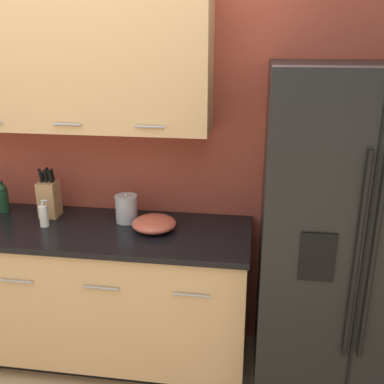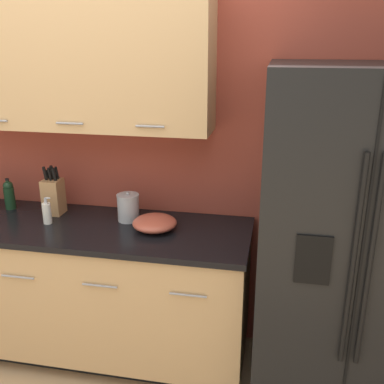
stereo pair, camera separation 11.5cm
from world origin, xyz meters
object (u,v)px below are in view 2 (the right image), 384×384
object	(u,v)px
steel_canister	(128,207)
oil_bottle	(9,194)
soap_dispenser	(47,213)
knife_block	(53,196)
refrigerator	(347,246)
mixing_bowl	(155,223)

from	to	relation	value
steel_canister	oil_bottle	bearing A→B (deg)	177.01
oil_bottle	steel_canister	bearing A→B (deg)	-2.99
soap_dispenser	knife_block	bearing A→B (deg)	102.30
oil_bottle	steel_canister	size ratio (longest dim) A/B	1.12
refrigerator	soap_dispenser	xyz separation A→B (m)	(-1.73, 0.04, 0.04)
refrigerator	steel_canister	world-z (taller)	refrigerator
soap_dispenser	oil_bottle	world-z (taller)	oil_bottle
mixing_bowl	refrigerator	bearing A→B (deg)	-3.80
soap_dispenser	oil_bottle	size ratio (longest dim) A/B	0.81
refrigerator	soap_dispenser	size ratio (longest dim) A/B	11.09
soap_dispenser	mixing_bowl	size ratio (longest dim) A/B	0.65
soap_dispenser	oil_bottle	distance (m)	0.41
knife_block	mixing_bowl	distance (m)	0.71
knife_block	steel_canister	world-z (taller)	knife_block
oil_bottle	mixing_bowl	world-z (taller)	oil_bottle
refrigerator	mixing_bowl	distance (m)	1.08
knife_block	mixing_bowl	size ratio (longest dim) A/B	1.21
refrigerator	mixing_bowl	world-z (taller)	refrigerator
knife_block	soap_dispenser	bearing A→B (deg)	-77.70
refrigerator	mixing_bowl	xyz separation A→B (m)	(-1.07, 0.07, 0.02)
soap_dispenser	oil_bottle	xyz separation A→B (m)	(-0.36, 0.18, 0.03)
steel_canister	mixing_bowl	bearing A→B (deg)	-28.35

